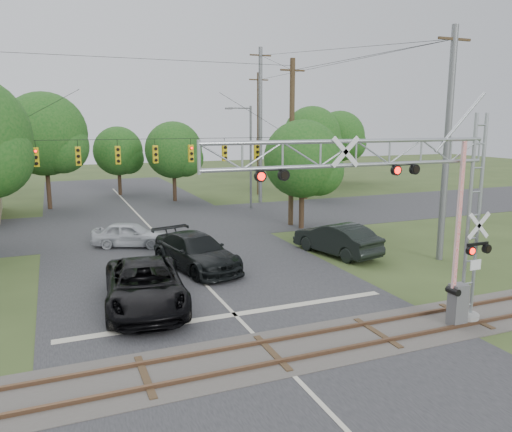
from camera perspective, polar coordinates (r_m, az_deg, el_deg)
name	(u,v)px	position (r m, az deg, el deg)	size (l,w,h in m)	color
ground	(301,384)	(14.84, 5.17, -18.58)	(160.00, 160.00, 0.00)	#34451F
road_main	(202,281)	(23.43, -6.23, -7.37)	(14.00, 90.00, 0.02)	#272729
road_cross	(147,224)	(36.68, -12.32, -0.94)	(90.00, 12.00, 0.02)	#272729
railroad_track	(272,353)	(16.42, 1.84, -15.38)	(90.00, 3.20, 0.17)	#46403D
crossing_gantry	(404,203)	(17.05, 16.59, 1.45)	(10.58, 0.97, 7.56)	gray
traffic_signal_span	(169,148)	(32.24, -9.91, 7.69)	(19.34, 0.36, 11.50)	slate
pickup_black	(145,285)	(20.33, -12.56, -7.75)	(3.01, 6.53, 1.81)	black
car_dark	(196,252)	(25.12, -6.85, -4.09)	(2.45, 6.04, 1.75)	black
sedan_silver	(130,234)	(30.31, -14.17, -2.04)	(1.75, 4.34, 1.48)	#B5B8BD
suv_dark	(337,239)	(28.00, 9.21, -2.59)	(1.87, 5.37, 1.77)	black
streetlight	(249,152)	(41.82, -0.82, 7.31)	(2.28, 0.24, 8.56)	slate
utility_poles	(206,139)	(36.08, -5.72, 8.70)	(26.08, 26.60, 13.68)	#3C2A1B
treeline	(121,142)	(44.12, -15.21, 8.14)	(57.13, 28.42, 9.95)	#39271A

